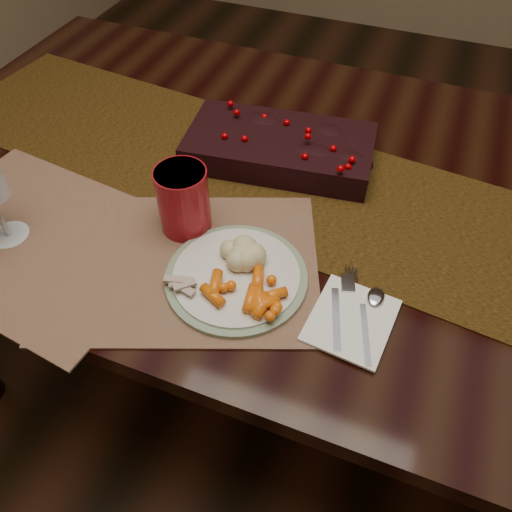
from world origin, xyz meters
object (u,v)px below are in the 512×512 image
at_px(red_cup, 183,200).
at_px(placemat_main, 184,264).
at_px(turkey_shreds, 180,279).
at_px(centerpiece, 280,144).
at_px(baby_carrots, 243,292).
at_px(dining_table, 295,293).
at_px(mashed_potatoes, 239,250).
at_px(napkin, 351,320).
at_px(dinner_plate, 236,276).

bearing_deg(red_cup, placemat_main, -67.27).
height_order(turkey_shreds, red_cup, red_cup).
bearing_deg(centerpiece, baby_carrots, -79.26).
bearing_deg(turkey_shreds, red_cup, 112.64).
bearing_deg(dining_table, turkey_shreds, -108.11).
bearing_deg(mashed_potatoes, baby_carrots, -63.44).
bearing_deg(red_cup, napkin, -16.12).
xyz_separation_m(dinner_plate, baby_carrots, (0.03, -0.04, 0.02)).
xyz_separation_m(turkey_shreds, napkin, (0.28, 0.04, -0.02)).
bearing_deg(dinner_plate, dining_table, 83.42).
height_order(dining_table, turkey_shreds, turkey_shreds).
bearing_deg(baby_carrots, napkin, 8.42).
bearing_deg(napkin, placemat_main, -176.55).
bearing_deg(red_cup, turkey_shreds, -67.36).
relative_size(dining_table, centerpiece, 4.70).
height_order(baby_carrots, napkin, baby_carrots).
relative_size(dinner_plate, red_cup, 1.90).
height_order(napkin, red_cup, red_cup).
relative_size(dinner_plate, napkin, 1.68).
relative_size(centerpiece, placemat_main, 0.82).
relative_size(baby_carrots, turkey_shreds, 1.52).
distance_m(dinner_plate, napkin, 0.20).
distance_m(mashed_potatoes, red_cup, 0.14).
height_order(placemat_main, mashed_potatoes, mashed_potatoes).
distance_m(dining_table, red_cup, 0.52).
height_order(dining_table, centerpiece, centerpiece).
bearing_deg(turkey_shreds, dining_table, 71.89).
bearing_deg(red_cup, mashed_potatoes, -22.65).
bearing_deg(mashed_potatoes, placemat_main, -160.99).
bearing_deg(dinner_plate, placemat_main, -179.48).
distance_m(placemat_main, mashed_potatoes, 0.11).
bearing_deg(centerpiece, placemat_main, -99.39).
bearing_deg(placemat_main, red_cup, 91.74).
bearing_deg(dining_table, baby_carrots, -90.92).
height_order(placemat_main, napkin, napkin).
xyz_separation_m(dinner_plate, red_cup, (-0.14, 0.08, 0.06)).
bearing_deg(centerpiece, turkey_shreds, -95.11).
height_order(centerpiece, mashed_potatoes, centerpiece).
bearing_deg(mashed_potatoes, turkey_shreds, -130.77).
height_order(dining_table, napkin, napkin).
relative_size(centerpiece, mashed_potatoes, 4.35).
bearing_deg(centerpiece, red_cup, -109.93).
xyz_separation_m(centerpiece, mashed_potatoes, (0.04, -0.31, 0.00)).
bearing_deg(napkin, turkey_shreds, -166.34).
xyz_separation_m(baby_carrots, turkey_shreds, (-0.11, -0.01, -0.00)).
bearing_deg(centerpiece, dining_table, -32.41).
bearing_deg(turkey_shreds, mashed_potatoes, 49.23).
relative_size(placemat_main, red_cup, 3.67).
distance_m(baby_carrots, turkey_shreds, 0.11).
xyz_separation_m(baby_carrots, red_cup, (-0.16, 0.12, 0.04)).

